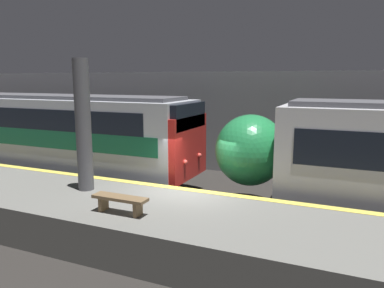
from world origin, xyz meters
The scene contains 6 objects.
ground_plane centered at (0.00, 0.00, 0.00)m, with size 120.00×120.00×0.00m, color #282623.
platform centered at (0.00, -1.85, 0.55)m, with size 40.00×3.70×1.10m.
station_rear_barrier centered at (0.00, 6.71, 2.42)m, with size 50.00×0.15×4.84m.
support_pillar_near centered at (-2.88, -1.41, 3.10)m, with size 0.47×0.47×4.02m.
train_boxy centered at (-10.29, 2.10, 1.97)m, with size 19.01×2.94×3.82m.
platform_bench centered at (-0.69, -2.75, 1.43)m, with size 1.50×0.40×0.45m.
Camera 1 is at (4.70, -10.38, 4.50)m, focal length 35.00 mm.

